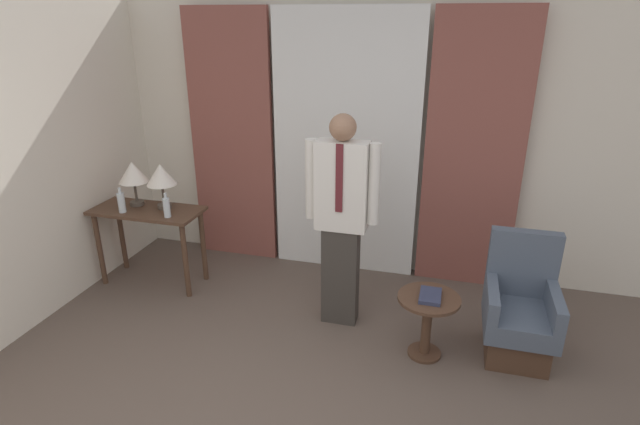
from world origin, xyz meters
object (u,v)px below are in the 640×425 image
at_px(table_lamp_left, 133,174).
at_px(person, 341,214).
at_px(desk, 149,223).
at_px(table_lamp_right, 161,176).
at_px(book, 430,296).
at_px(side_table, 427,316).
at_px(bottle_near_edge, 167,207).
at_px(bottle_by_lamp, 121,202).
at_px(armchair, 519,314).

bearing_deg(table_lamp_left, person, -6.91).
height_order(desk, table_lamp_right, table_lamp_right).
relative_size(desk, table_lamp_left, 2.42).
relative_size(desk, person, 0.58).
relative_size(table_lamp_right, book, 1.82).
distance_m(side_table, book, 0.18).
bearing_deg(desk, book, -10.14).
bearing_deg(side_table, book, -34.74).
height_order(table_lamp_left, bottle_near_edge, table_lamp_left).
relative_size(table_lamp_left, person, 0.24).
distance_m(table_lamp_left, bottle_near_edge, 0.54).
distance_m(table_lamp_right, side_table, 2.70).
distance_m(desk, bottle_by_lamp, 0.32).
xyz_separation_m(desk, side_table, (2.69, -0.48, -0.28)).
bearing_deg(book, bottle_by_lamp, 172.91).
bearing_deg(book, armchair, 19.08).
bearing_deg(side_table, armchair, 18.50).
relative_size(bottle_by_lamp, armchair, 0.25).
xyz_separation_m(desk, armchair, (3.37, -0.25, -0.29)).
height_order(table_lamp_left, armchair, table_lamp_left).
relative_size(table_lamp_left, bottle_by_lamp, 1.81).
distance_m(desk, armchair, 3.39).
bearing_deg(bottle_by_lamp, table_lamp_right, 31.80).
distance_m(table_lamp_left, book, 2.95).
distance_m(bottle_near_edge, side_table, 2.47).
height_order(table_lamp_right, bottle_by_lamp, table_lamp_right).
xyz_separation_m(table_lamp_right, person, (1.79, -0.25, -0.10)).
relative_size(table_lamp_right, person, 0.24).
bearing_deg(armchair, book, -160.92).
bearing_deg(bottle_near_edge, armchair, -2.36).
bearing_deg(bottle_near_edge, table_lamp_right, 127.47).
bearing_deg(bottle_near_edge, side_table, -8.42).
bearing_deg(armchair, side_table, -161.50).
distance_m(desk, table_lamp_right, 0.49).
relative_size(desk, book, 4.41).
height_order(desk, side_table, desk).
bearing_deg(person, bottle_by_lamp, 178.53).
bearing_deg(bottle_by_lamp, person, -1.47).
bearing_deg(bottle_near_edge, bottle_by_lamp, -179.78).
relative_size(desk, table_lamp_right, 2.42).
relative_size(table_lamp_left, armchair, 0.46).
height_order(desk, bottle_near_edge, bottle_near_edge).
distance_m(table_lamp_right, person, 1.81).
distance_m(desk, bottle_near_edge, 0.40).
xyz_separation_m(table_lamp_right, armchair, (3.22, -0.32, -0.75)).
xyz_separation_m(table_lamp_left, book, (2.85, -0.56, -0.56)).
distance_m(bottle_by_lamp, side_table, 2.93).
relative_size(bottle_by_lamp, side_table, 0.46).
height_order(table_lamp_right, bottle_near_edge, table_lamp_right).
bearing_deg(armchair, table_lamp_right, 174.26).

